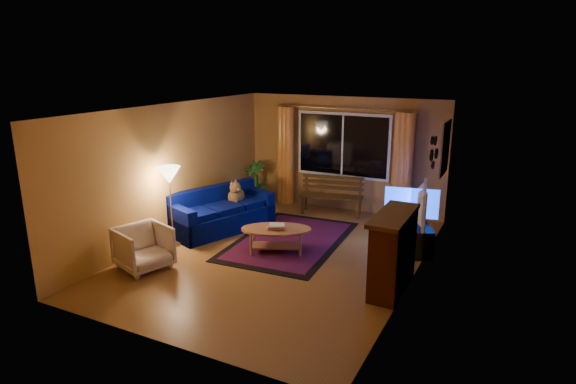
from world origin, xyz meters
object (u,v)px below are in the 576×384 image
at_px(floor_lamp, 171,207).
at_px(armchair, 143,246).
at_px(sofa, 222,210).
at_px(coffee_table, 276,240).
at_px(bench, 331,205).
at_px(tv_console, 415,235).

bearing_deg(floor_lamp, armchair, -76.61).
height_order(sofa, floor_lamp, floor_lamp).
bearing_deg(armchair, sofa, 15.99).
xyz_separation_m(floor_lamp, coffee_table, (1.82, 0.56, -0.51)).
xyz_separation_m(bench, coffee_table, (-0.06, -2.43, 0.02)).
relative_size(bench, armchair, 1.73).
height_order(bench, armchair, armchair).
height_order(floor_lamp, tv_console, floor_lamp).
bearing_deg(bench, sofa, -139.47).
bearing_deg(sofa, coffee_table, 1.24).
height_order(bench, coffee_table, coffee_table).
bearing_deg(bench, tv_console, -39.53).
relative_size(armchair, coffee_table, 0.64).
distance_m(sofa, coffee_table, 1.59).
bearing_deg(bench, coffee_table, -101.72).
bearing_deg(floor_lamp, sofa, 73.15).
relative_size(sofa, coffee_table, 1.67).
bearing_deg(tv_console, armchair, -166.73).
relative_size(coffee_table, tv_console, 1.03).
height_order(floor_lamp, coffee_table, floor_lamp).
xyz_separation_m(bench, sofa, (-1.55, -1.90, 0.21)).
relative_size(bench, floor_lamp, 0.92).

